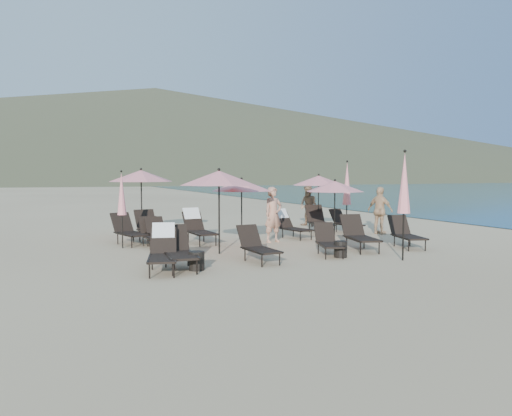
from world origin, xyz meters
name	(u,v)px	position (x,y,z in m)	size (l,w,h in m)	color
ground	(328,255)	(0.00, 0.00, 0.00)	(800.00, 800.00, 0.00)	#D6BA8C
volcanic_headland	(173,135)	(71.37, 302.62, 26.49)	(690.00, 690.00, 55.00)	brown
lounger_0	(163,249)	(-4.72, -0.40, 0.51)	(1.03, 1.80, 1.06)	black
lounger_1	(179,249)	(-4.33, -0.33, 0.46)	(0.81, 1.78, 0.99)	black
lounger_2	(257,245)	(-2.23, -0.21, 0.42)	(0.67, 1.58, 0.90)	black
lounger_3	(328,241)	(-0.02, -0.05, 0.40)	(1.01, 1.59, 0.86)	black
lounger_4	(359,234)	(1.29, 0.38, 0.47)	(1.05, 1.86, 1.01)	black
lounger_5	(406,233)	(2.93, 0.26, 0.44)	(1.04, 1.74, 0.94)	black
lounger_6	(151,228)	(-4.01, 4.49, 0.48)	(0.85, 1.86, 1.04)	black
lounger_7	(160,233)	(-3.97, 3.33, 0.42)	(0.70, 1.59, 0.89)	black
lounger_8	(198,227)	(-2.62, 3.78, 0.53)	(0.75, 1.81, 1.10)	black
lounger_9	(291,224)	(0.73, 3.66, 0.47)	(0.88, 1.67, 0.99)	black
lounger_10	(319,220)	(2.32, 4.44, 0.48)	(1.10, 1.92, 1.04)	black
lounger_11	(345,222)	(3.40, 4.27, 0.41)	(0.73, 1.56, 0.87)	black
lounger_12	(152,233)	(-4.15, 3.55, 0.42)	(0.64, 1.56, 0.89)	black
lounger_13	(129,230)	(-4.74, 4.29, 0.46)	(1.06, 1.81, 0.98)	black
umbrella_open_0	(219,178)	(-2.72, 1.36, 2.13)	(2.24, 2.24, 2.41)	black
umbrella_open_1	(242,185)	(-1.51, 2.68, 1.89)	(1.98, 1.98, 2.14)	black
umbrella_open_2	(335,186)	(1.58, 2.17, 1.83)	(1.93, 1.93, 2.07)	black
umbrella_open_3	(141,176)	(-3.96, 6.28, 2.17)	(2.28, 2.28, 2.45)	black
umbrella_open_4	(319,180)	(2.62, 4.97, 1.98)	(2.09, 2.09, 2.24)	black
umbrella_closed_0	(404,184)	(1.31, -1.54, 2.00)	(0.34, 0.34, 2.87)	black
umbrella_closed_1	(347,184)	(2.56, 2.93, 1.89)	(0.32, 0.32, 2.71)	black
umbrella_closed_2	(122,194)	(-5.06, 3.54, 1.64)	(0.28, 0.28, 2.36)	black
side_table_0	(197,261)	(-3.99, -0.68, 0.22)	(0.37, 0.37, 0.44)	black
side_table_1	(341,249)	(0.09, -0.50, 0.22)	(0.35, 0.35, 0.44)	black
beachgoer_a	(273,215)	(-0.31, 2.91, 0.91)	(0.67, 0.44, 1.82)	tan
beachgoer_b	(309,206)	(3.21, 6.79, 0.87)	(0.84, 0.66, 1.74)	#956C4D
beachgoer_c	(380,210)	(4.27, 3.28, 0.88)	(1.04, 0.43, 1.77)	tan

